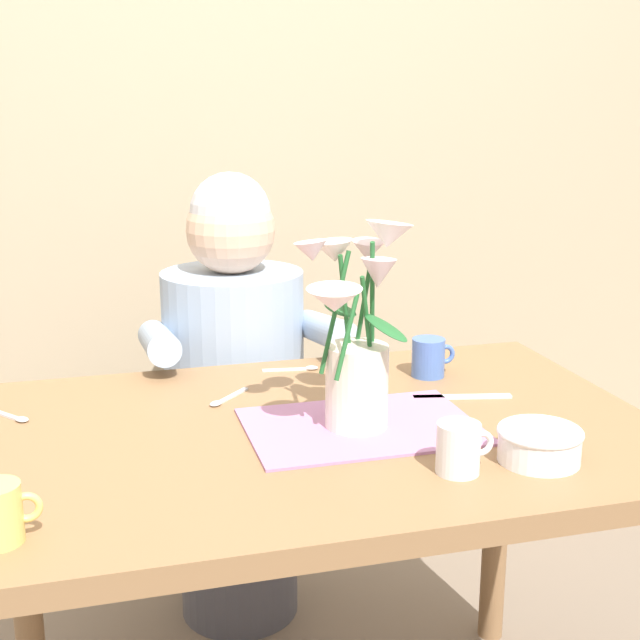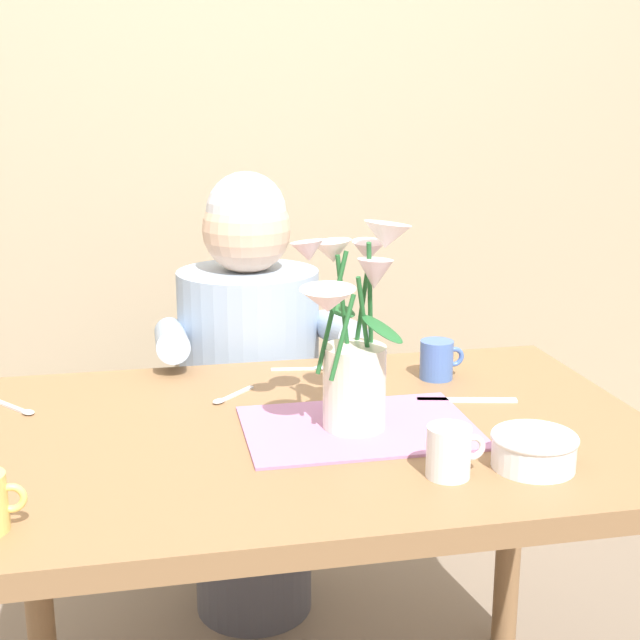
{
  "view_description": "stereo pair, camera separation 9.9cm",
  "coord_description": "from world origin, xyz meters",
  "px_view_note": "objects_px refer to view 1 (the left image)",
  "views": [
    {
      "loc": [
        -0.37,
        -1.37,
        1.3
      ],
      "look_at": [
        0.02,
        0.05,
        0.92
      ],
      "focal_mm": 48.5,
      "sensor_mm": 36.0,
      "label": 1
    },
    {
      "loc": [
        -0.28,
        -1.39,
        1.3
      ],
      "look_at": [
        0.02,
        0.05,
        0.92
      ],
      "focal_mm": 48.5,
      "sensor_mm": 36.0,
      "label": 2
    }
  ],
  "objects_px": {
    "seated_person": "(235,406)",
    "ceramic_mug": "(429,357)",
    "dinner_knife": "(462,397)",
    "coffee_cup": "(459,448)",
    "ceramic_bowl": "(539,443)",
    "flower_vase": "(356,339)"
  },
  "relations": [
    {
      "from": "flower_vase",
      "to": "dinner_knife",
      "type": "relative_size",
      "value": 1.92
    },
    {
      "from": "seated_person",
      "to": "dinner_knife",
      "type": "xyz_separation_m",
      "value": [
        0.35,
        -0.55,
        0.18
      ]
    },
    {
      "from": "dinner_knife",
      "to": "ceramic_mug",
      "type": "height_order",
      "value": "ceramic_mug"
    },
    {
      "from": "ceramic_bowl",
      "to": "ceramic_mug",
      "type": "relative_size",
      "value": 1.46
    },
    {
      "from": "dinner_knife",
      "to": "coffee_cup",
      "type": "xyz_separation_m",
      "value": [
        -0.15,
        -0.31,
        0.04
      ]
    },
    {
      "from": "dinner_knife",
      "to": "flower_vase",
      "type": "bearing_deg",
      "value": -145.43
    },
    {
      "from": "seated_person",
      "to": "ceramic_mug",
      "type": "bearing_deg",
      "value": -47.17
    },
    {
      "from": "seated_person",
      "to": "coffee_cup",
      "type": "relative_size",
      "value": 12.2
    },
    {
      "from": "seated_person",
      "to": "flower_vase",
      "type": "bearing_deg",
      "value": -78.38
    },
    {
      "from": "dinner_knife",
      "to": "ceramic_bowl",
      "type": "bearing_deg",
      "value": -79.14
    },
    {
      "from": "flower_vase",
      "to": "dinner_knife",
      "type": "xyz_separation_m",
      "value": [
        0.25,
        0.1,
        -0.16
      ]
    },
    {
      "from": "seated_person",
      "to": "flower_vase",
      "type": "height_order",
      "value": "seated_person"
    },
    {
      "from": "seated_person",
      "to": "ceramic_bowl",
      "type": "relative_size",
      "value": 8.35
    },
    {
      "from": "seated_person",
      "to": "dinner_knife",
      "type": "distance_m",
      "value": 0.67
    },
    {
      "from": "seated_person",
      "to": "coffee_cup",
      "type": "bearing_deg",
      "value": -74.08
    },
    {
      "from": "ceramic_bowl",
      "to": "ceramic_mug",
      "type": "height_order",
      "value": "ceramic_mug"
    },
    {
      "from": "ceramic_mug",
      "to": "flower_vase",
      "type": "bearing_deg",
      "value": -134.04
    },
    {
      "from": "seated_person",
      "to": "dinner_knife",
      "type": "height_order",
      "value": "seated_person"
    },
    {
      "from": "dinner_knife",
      "to": "coffee_cup",
      "type": "bearing_deg",
      "value": -103.16
    },
    {
      "from": "seated_person",
      "to": "coffee_cup",
      "type": "distance_m",
      "value": 0.91
    },
    {
      "from": "seated_person",
      "to": "ceramic_mug",
      "type": "xyz_separation_m",
      "value": [
        0.34,
        -0.4,
        0.22
      ]
    },
    {
      "from": "seated_person",
      "to": "dinner_knife",
      "type": "bearing_deg",
      "value": -54.68
    }
  ]
}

